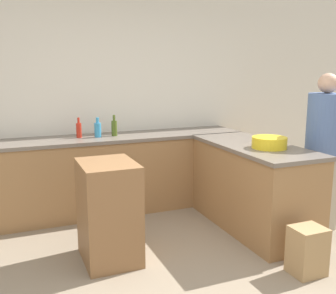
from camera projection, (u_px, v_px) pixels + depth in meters
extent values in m
cube|color=silver|center=(105.00, 97.00, 4.84)|extent=(8.00, 0.06, 2.70)
cube|color=olive|center=(114.00, 175.00, 4.72)|extent=(3.14, 0.60, 0.87)
cube|color=#6B6056|center=(113.00, 138.00, 4.63)|extent=(3.17, 0.63, 0.04)
cube|color=olive|center=(252.00, 188.00, 4.20)|extent=(0.66, 1.55, 0.87)
cube|color=#6B6056|center=(254.00, 146.00, 4.11)|extent=(0.69, 1.58, 0.04)
cube|color=brown|center=(109.00, 212.00, 3.47)|extent=(0.47, 0.59, 0.90)
cylinder|color=yellow|center=(269.00, 143.00, 3.91)|extent=(0.35, 0.35, 0.11)
cylinder|color=#475B1E|center=(114.00, 128.00, 4.62)|extent=(0.07, 0.07, 0.18)
cylinder|color=#475B1E|center=(114.00, 118.00, 4.59)|extent=(0.03, 0.03, 0.07)
cylinder|color=red|center=(79.00, 130.00, 4.50)|extent=(0.06, 0.06, 0.17)
cylinder|color=red|center=(78.00, 120.00, 4.48)|extent=(0.03, 0.03, 0.06)
cylinder|color=#338CBF|center=(98.00, 130.00, 4.53)|extent=(0.08, 0.08, 0.16)
cylinder|color=#338CBF|center=(97.00, 120.00, 4.51)|extent=(0.04, 0.04, 0.06)
cube|color=#ADA38E|center=(319.00, 194.00, 4.14)|extent=(0.33, 0.20, 0.79)
cylinder|color=#4C6699|center=(325.00, 126.00, 4.00)|extent=(0.36, 0.36, 0.66)
sphere|color=tan|center=(328.00, 83.00, 3.91)|extent=(0.20, 0.20, 0.20)
cube|color=#A88456|center=(307.00, 251.00, 3.26)|extent=(0.27, 0.24, 0.41)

